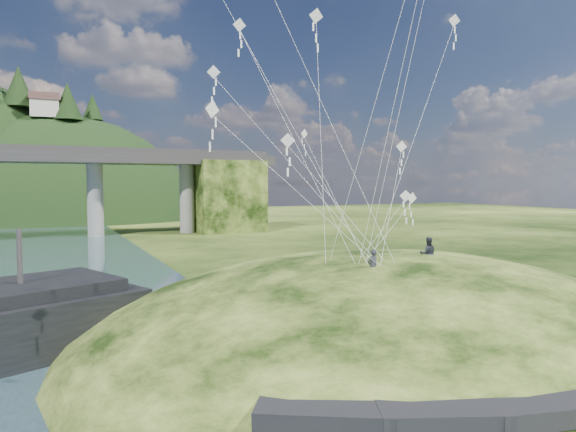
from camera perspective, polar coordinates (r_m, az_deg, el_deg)
name	(u,v)px	position (r m, az deg, el deg)	size (l,w,h in m)	color
ground	(266,380)	(24.44, -2.50, -17.72)	(320.00, 320.00, 0.00)	black
grass_hill	(384,370)	(30.34, 10.57, -16.47)	(36.00, 32.00, 13.00)	black
wooden_dock	(84,346)	(29.46, -21.70, -13.31)	(13.69, 7.91, 1.00)	#3B1F18
kite_flyers	(417,240)	(28.89, 14.10, -2.57)	(6.08, 2.79, 1.96)	#252931
kite_swarm	(334,44)	(31.81, 5.15, 18.51)	(20.31, 18.09, 21.27)	silver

